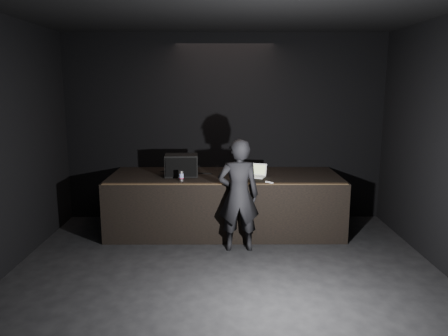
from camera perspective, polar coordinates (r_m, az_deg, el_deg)
name	(u,v)px	position (r m, az deg, el deg)	size (l,w,h in m)	color
ground	(226,305)	(5.40, 0.28, -17.45)	(7.00, 7.00, 0.00)	black
room_walls	(226,134)	(4.78, 0.30, 4.41)	(6.10, 7.10, 3.52)	black
stage_riser	(225,203)	(7.76, 0.10, -4.54)	(4.00, 1.50, 1.00)	black
riser_lip	(225,184)	(6.95, 0.14, -2.07)	(3.92, 0.10, 0.01)	brown
stage_monitor	(181,165)	(7.57, -5.58, 0.36)	(0.58, 0.44, 0.37)	black
cable	(186,173)	(7.84, -4.97, -0.59)	(0.02, 0.02, 0.98)	black
laptop	(256,173)	(7.53, 4.25, -0.70)	(0.39, 0.37, 0.21)	white
beer_can	(181,176)	(7.19, -5.59, -1.05)	(0.07, 0.07, 0.17)	silver
plastic_cup	(217,168)	(7.99, -0.91, -0.05)	(0.08, 0.08, 0.10)	white
wii_remote	(269,182)	(7.04, 5.93, -1.89)	(0.03, 0.15, 0.03)	white
person	(239,195)	(6.75, 1.91, -3.57)	(0.64, 0.42, 1.76)	black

